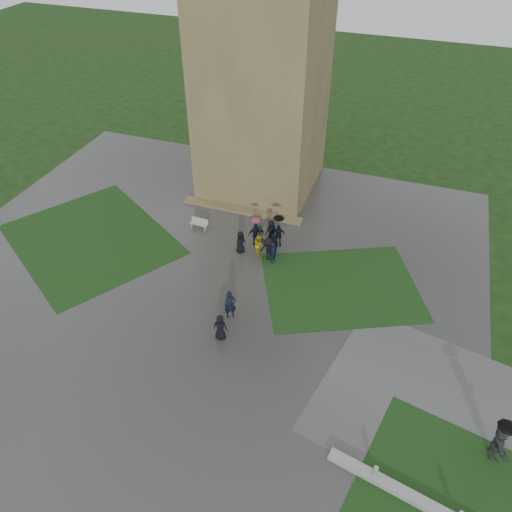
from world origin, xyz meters
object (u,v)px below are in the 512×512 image
(tower, at_px, (263,68))
(pedestrian_mid, at_px, (230,305))
(pedestrian_near, at_px, (220,327))
(pedestrian_path, at_px, (500,440))
(bench, at_px, (199,223))

(tower, relative_size, pedestrian_mid, 9.82)
(pedestrian_mid, distance_m, pedestrian_near, 1.64)
(pedestrian_mid, bearing_deg, pedestrian_path, -49.29)
(tower, relative_size, bench, 13.89)
(pedestrian_mid, xyz_separation_m, pedestrian_near, (0.09, -1.63, -0.12))
(pedestrian_near, bearing_deg, bench, -65.12)
(pedestrian_path, bearing_deg, pedestrian_near, 170.50)
(bench, height_order, pedestrian_near, pedestrian_near)
(bench, relative_size, pedestrian_path, 0.56)
(pedestrian_near, xyz_separation_m, pedestrian_path, (13.73, -2.30, 0.32))
(pedestrian_mid, bearing_deg, tower, 68.78)
(tower, xyz_separation_m, bench, (-2.10, -7.30, -8.60))
(pedestrian_near, bearing_deg, pedestrian_path, 164.46)
(bench, xyz_separation_m, pedestrian_near, (5.33, -8.90, 0.42))
(bench, distance_m, pedestrian_near, 10.39)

